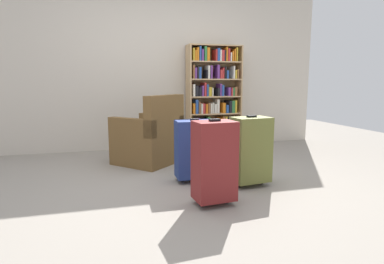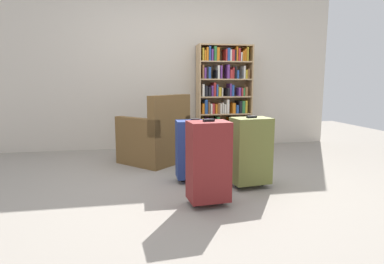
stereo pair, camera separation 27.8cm
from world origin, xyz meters
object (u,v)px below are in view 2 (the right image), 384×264
(suitcase_navy_blue, at_px, (195,149))
(suitcase_dark_red, at_px, (208,161))
(armchair, at_px, (156,139))
(bookshelf, at_px, (223,94))
(suitcase_olive, at_px, (251,151))
(storage_box, at_px, (226,145))
(mug, at_px, (202,160))

(suitcase_navy_blue, xyz_separation_m, suitcase_dark_red, (-0.02, -0.69, 0.04))
(armchair, bearing_deg, bookshelf, 34.99)
(bookshelf, height_order, suitcase_olive, bookshelf)
(storage_box, bearing_deg, armchair, -158.57)
(bookshelf, xyz_separation_m, suitcase_navy_blue, (-0.80, -1.72, -0.52))
(armchair, distance_m, mug, 0.67)
(suitcase_olive, bearing_deg, armchair, 125.48)
(bookshelf, xyz_separation_m, mug, (-0.56, -0.98, -0.83))
(armchair, relative_size, storage_box, 2.67)
(armchair, xyz_separation_m, storage_box, (1.09, 0.43, -0.20))
(armchair, relative_size, suitcase_dark_red, 1.31)
(storage_box, distance_m, suitcase_dark_red, 2.20)
(bookshelf, relative_size, armchair, 1.65)
(suitcase_navy_blue, distance_m, suitcase_dark_red, 0.69)
(bookshelf, distance_m, mug, 1.40)
(storage_box, xyz_separation_m, suitcase_navy_blue, (-0.74, -1.35, 0.24))
(storage_box, distance_m, suitcase_navy_blue, 1.56)
(bookshelf, relative_size, suitcase_navy_blue, 2.39)
(suitcase_olive, bearing_deg, suitcase_navy_blue, 150.40)
(bookshelf, xyz_separation_m, storage_box, (-0.06, -0.38, -0.76))
(bookshelf, distance_m, suitcase_olive, 2.09)
(bookshelf, bearing_deg, mug, -119.84)
(bookshelf, xyz_separation_m, armchair, (-1.15, -0.80, -0.56))
(suitcase_dark_red, xyz_separation_m, suitcase_olive, (0.53, 0.40, -0.01))
(mug, xyz_separation_m, suitcase_navy_blue, (-0.23, -0.74, 0.31))
(mug, xyz_separation_m, suitcase_dark_red, (-0.25, -1.44, 0.34))
(storage_box, height_order, suitcase_navy_blue, suitcase_navy_blue)
(bookshelf, distance_m, storage_box, 0.85)
(mug, bearing_deg, bookshelf, 60.16)
(suitcase_olive, bearing_deg, bookshelf, 82.00)
(bookshelf, height_order, suitcase_navy_blue, bookshelf)
(suitcase_dark_red, bearing_deg, suitcase_olive, 36.93)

